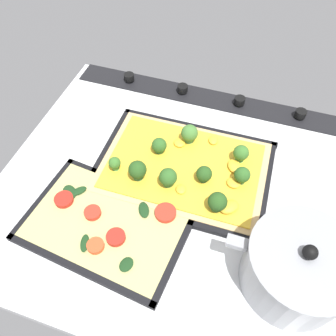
# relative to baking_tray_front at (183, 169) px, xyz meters

# --- Properties ---
(ground_plane) EXTENTS (0.78, 0.67, 0.03)m
(ground_plane) POSITION_rel_baking_tray_front_xyz_m (-0.00, 0.05, -0.02)
(ground_plane) COLOR silver
(stove_control_panel) EXTENTS (0.75, 0.07, 0.03)m
(stove_control_panel) POSITION_rel_baking_tray_front_xyz_m (-0.00, -0.25, 0.00)
(stove_control_panel) COLOR black
(stove_control_panel) RESTS_ON ground_plane
(baking_tray_front) EXTENTS (0.39, 0.28, 0.01)m
(baking_tray_front) POSITION_rel_baking_tray_front_xyz_m (0.00, 0.00, 0.00)
(baking_tray_front) COLOR black
(baking_tray_front) RESTS_ON ground_plane
(broccoli_pizza) EXTENTS (0.36, 0.25, 0.06)m
(broccoli_pizza) POSITION_rel_baking_tray_front_xyz_m (-0.01, 0.00, 0.02)
(broccoli_pizza) COLOR tan
(broccoli_pizza) RESTS_ON baking_tray_front
(baking_tray_back) EXTENTS (0.34, 0.25, 0.01)m
(baking_tray_back) POSITION_rel_baking_tray_front_xyz_m (0.11, 0.18, 0.00)
(baking_tray_back) COLOR black
(baking_tray_back) RESTS_ON ground_plane
(veggie_pizza_back) EXTENTS (0.31, 0.22, 0.02)m
(veggie_pizza_back) POSITION_rel_baking_tray_front_xyz_m (0.11, 0.18, 0.01)
(veggie_pizza_back) COLOR tan
(veggie_pizza_back) RESTS_ON baking_tray_back
(cooking_pot) EXTENTS (0.25, 0.18, 0.13)m
(cooking_pot) POSITION_rel_baking_tray_front_xyz_m (-0.25, 0.18, 0.05)
(cooking_pot) COLOR gray
(cooking_pot) RESTS_ON ground_plane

